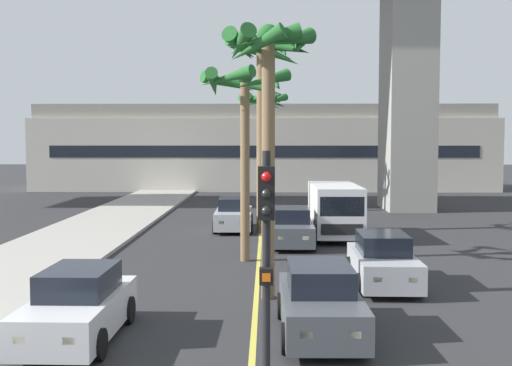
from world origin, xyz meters
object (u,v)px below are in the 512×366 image
delivery_van (335,209)px  palm_tree_mid_median (268,74)px  car_queue_second (320,303)px  car_queue_fifth (78,307)px  palm_tree_near_median (263,119)px  car_queue_front (292,228)px  traffic_light_median_near (266,254)px  palm_tree_farthest_median (244,101)px  palm_tree_far_median (262,83)px  car_queue_fourth (383,262)px  car_queue_third (234,215)px

delivery_van → palm_tree_mid_median: size_ratio=0.71×
car_queue_second → car_queue_fifth: 5.33m
car_queue_fifth → palm_tree_near_median: size_ratio=0.57×
car_queue_front → traffic_light_median_near: (-1.04, -16.96, 1.99)m
palm_tree_near_median → palm_tree_farthest_median: (-0.58, -15.45, 0.13)m
traffic_light_median_near → palm_tree_far_median: (-0.24, 20.49, 4.25)m
traffic_light_median_near → palm_tree_farthest_median: (-0.80, 13.61, 3.03)m
car_queue_fifth → traffic_light_median_near: bearing=-47.7°
palm_tree_farthest_median → car_queue_fifth: bearing=-110.0°
palm_tree_far_median → palm_tree_farthest_median: palm_tree_far_median is taller
traffic_light_median_near → car_queue_fourth: bearing=70.4°
car_queue_second → delivery_van: 14.30m
car_queue_front → palm_tree_mid_median: palm_tree_mid_median is taller
palm_tree_near_median → palm_tree_farthest_median: palm_tree_near_median is taller
palm_tree_mid_median → traffic_light_median_near: bearing=-90.2°
palm_tree_near_median → palm_tree_far_median: (-0.02, -8.56, 1.36)m
delivery_van → car_queue_fifth: bearing=-116.1°
palm_tree_farthest_median → palm_tree_mid_median: bearing=-81.3°
car_queue_fifth → palm_tree_far_median: (3.87, 15.98, 6.25)m
car_queue_third → delivery_van: 5.22m
car_queue_fifth → palm_tree_near_median: bearing=81.0°
car_queue_second → car_queue_third: size_ratio=1.00×
car_queue_third → palm_tree_farthest_median: size_ratio=0.59×
car_queue_fourth → palm_tree_mid_median: bearing=-155.1°
car_queue_fifth → car_queue_third: bearing=81.6°
car_queue_second → palm_tree_farthest_median: bearing=103.0°
car_queue_fifth → delivery_van: (7.15, 14.61, 0.57)m
delivery_van → traffic_light_median_near: bearing=-99.0°
car_queue_fourth → palm_tree_near_median: bearing=100.9°
palm_tree_farthest_median → car_queue_third: bearing=95.8°
car_queue_front → palm_tree_far_median: size_ratio=0.45×
palm_tree_mid_median → car_queue_second: bearing=-70.0°
car_queue_second → palm_tree_farthest_median: palm_tree_farthest_median is taller
car_queue_fifth → delivery_van: size_ratio=0.78×
car_queue_third → car_queue_fourth: 12.74m
palm_tree_near_median → car_queue_front: bearing=-84.0°
car_queue_front → palm_tree_farthest_median: 6.31m
car_queue_fourth → car_queue_fifth: 9.23m
delivery_van → palm_tree_near_median: 11.31m
palm_tree_near_median → palm_tree_far_median: 8.67m
car_queue_fourth → car_queue_second: bearing=-115.3°
delivery_van → traffic_light_median_near: (-3.04, -19.12, 1.43)m
car_queue_second → car_queue_third: bearing=99.6°
delivery_van → palm_tree_farthest_median: 8.06m
car_queue_front → palm_tree_far_median: (-1.28, 3.53, 6.25)m
palm_tree_near_median → delivery_van: bearing=-71.8°
car_queue_front → car_queue_second: (0.16, -12.01, 0.00)m
car_queue_third → traffic_light_median_near: traffic_light_median_near is taller
palm_tree_mid_median → palm_tree_far_median: (-0.27, 12.32, 0.85)m
car_queue_front → car_queue_fourth: size_ratio=1.00×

